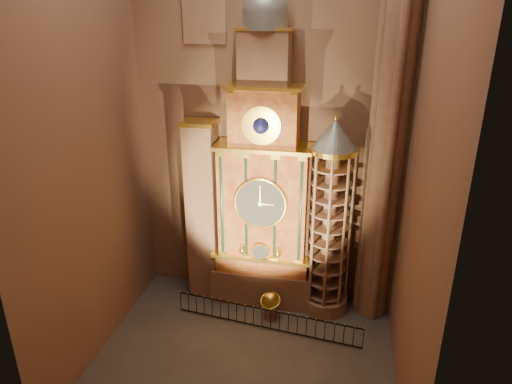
% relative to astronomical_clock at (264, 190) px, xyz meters
% --- Properties ---
extents(floor, '(14.00, 14.00, 0.00)m').
position_rel_astronomical_clock_xyz_m(floor, '(0.00, -4.96, -6.68)').
color(floor, '#383330').
rests_on(floor, ground).
extents(wall_back, '(22.00, 0.00, 22.00)m').
position_rel_astronomical_clock_xyz_m(wall_back, '(0.00, 1.04, 4.32)').
color(wall_back, brown).
rests_on(wall_back, floor).
extents(wall_left, '(0.00, 22.00, 22.00)m').
position_rel_astronomical_clock_xyz_m(wall_left, '(-7.00, -4.96, 4.32)').
color(wall_left, brown).
rests_on(wall_left, floor).
extents(wall_right, '(0.00, 22.00, 22.00)m').
position_rel_astronomical_clock_xyz_m(wall_right, '(7.00, -4.96, 4.32)').
color(wall_right, brown).
rests_on(wall_right, floor).
extents(astronomical_clock, '(5.60, 2.41, 16.70)m').
position_rel_astronomical_clock_xyz_m(astronomical_clock, '(0.00, 0.00, 0.00)').
color(astronomical_clock, '#8C634C').
rests_on(astronomical_clock, floor).
extents(portrait_tower, '(1.80, 1.60, 10.20)m').
position_rel_astronomical_clock_xyz_m(portrait_tower, '(-3.40, 0.02, -1.53)').
color(portrait_tower, '#8C634C').
rests_on(portrait_tower, floor).
extents(stair_turret, '(2.50, 2.50, 10.80)m').
position_rel_astronomical_clock_xyz_m(stair_turret, '(3.50, -0.26, -1.41)').
color(stair_turret, '#8C634C').
rests_on(stair_turret, floor).
extents(gothic_pier, '(2.04, 2.04, 22.00)m').
position_rel_astronomical_clock_xyz_m(gothic_pier, '(6.10, 0.04, 4.32)').
color(gothic_pier, '#8C634C').
rests_on(gothic_pier, floor).
extents(celestial_globe, '(1.23, 1.18, 1.57)m').
position_rel_astronomical_clock_xyz_m(celestial_globe, '(0.72, -1.83, -5.74)').
color(celestial_globe, '#8C634C').
rests_on(celestial_globe, floor).
extents(iron_railing, '(9.75, 1.31, 1.17)m').
position_rel_astronomical_clock_xyz_m(iron_railing, '(0.68, -2.79, -6.04)').
color(iron_railing, black).
rests_on(iron_railing, floor).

